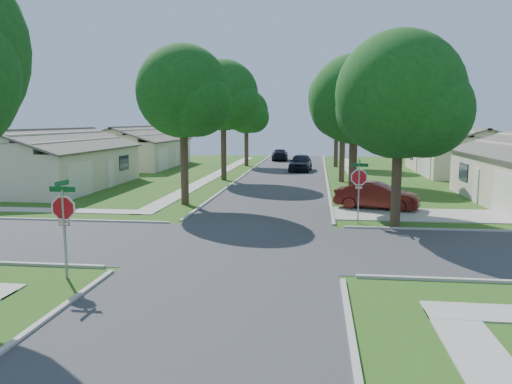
{
  "coord_description": "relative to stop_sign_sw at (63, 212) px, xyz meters",
  "views": [
    {
      "loc": [
        2.77,
        -18.48,
        4.71
      ],
      "look_at": [
        0.1,
        3.24,
        1.6
      ],
      "focal_mm": 35.0,
      "sensor_mm": 36.0,
      "label": 1
    }
  ],
  "objects": [
    {
      "name": "driveway",
      "position": [
        12.6,
        11.8,
        -2.01
      ],
      "size": [
        8.8,
        3.6,
        0.05
      ],
      "primitive_type": "cube",
      "color": "#9E9B91",
      "rests_on": "ground"
    },
    {
      "name": "road_ns",
      "position": [
        4.7,
        4.7,
        -2.03
      ],
      "size": [
        7.0,
        100.0,
        0.02
      ],
      "primitive_type": "cube",
      "color": "#333335",
      "rests_on": "ground"
    },
    {
      "name": "tree_ne_corner",
      "position": [
        11.06,
        8.91,
        3.56
      ],
      "size": [
        5.8,
        5.6,
        8.66
      ],
      "color": "#38281C",
      "rests_on": "ground"
    },
    {
      "name": "house_ne_far",
      "position": [
        20.69,
        33.7,
        -0.51
      ],
      "size": [
        8.42,
        13.6,
        4.23
      ],
      "color": "beige",
      "rests_on": "ground"
    },
    {
      "name": "car_curb_west",
      "position": [
        2.97,
        46.7,
        -1.34
      ],
      "size": [
        2.19,
        4.84,
        1.38
      ],
      "primitive_type": "imported",
      "rotation": [
        0.0,
        0.0,
        3.2
      ],
      "color": "black",
      "rests_on": "ground"
    },
    {
      "name": "car_curb_east",
      "position": [
        5.9,
        33.89,
        -1.21
      ],
      "size": [
        2.3,
        4.95,
        1.64
      ],
      "primitive_type": "imported",
      "rotation": [
        0.0,
        0.0,
        -0.08
      ],
      "color": "black",
      "rests_on": "ground"
    },
    {
      "name": "tree_e_near",
      "position": [
        9.45,
        13.71,
        3.61
      ],
      "size": [
        4.97,
        4.8,
        8.28
      ],
      "color": "#38281C",
      "rests_on": "ground"
    },
    {
      "name": "stop_sign_sw",
      "position": [
        0.0,
        0.0,
        0.0
      ],
      "size": [
        1.05,
        0.8,
        2.98
      ],
      "color": "gray",
      "rests_on": "ground"
    },
    {
      "name": "tree_w_far",
      "position": [
        0.05,
        38.71,
        3.48
      ],
      "size": [
        4.76,
        4.6,
        8.04
      ],
      "color": "#38281C",
      "rests_on": "ground"
    },
    {
      "name": "tree_w_near",
      "position": [
        0.06,
        13.71,
        4.08
      ],
      "size": [
        5.38,
        5.2,
        8.97
      ],
      "color": "#38281C",
      "rests_on": "ground"
    },
    {
      "name": "sidewalk_nw",
      "position": [
        -1.4,
        30.7,
        -2.01
      ],
      "size": [
        1.2,
        40.0,
        0.04
      ],
      "primitive_type": "cube",
      "color": "#9E9B91",
      "rests_on": "ground"
    },
    {
      "name": "house_nw_near",
      "position": [
        -11.29,
        19.7,
        -0.51
      ],
      "size": [
        8.42,
        13.6,
        4.23
      ],
      "color": "beige",
      "rests_on": "ground"
    },
    {
      "name": "ground",
      "position": [
        4.7,
        4.7,
        -2.03
      ],
      "size": [
        100.0,
        100.0,
        0.0
      ],
      "primitive_type": "plane",
      "color": "#335517",
      "rests_on": "ground"
    },
    {
      "name": "tree_e_far",
      "position": [
        9.45,
        38.71,
        3.95
      ],
      "size": [
        5.17,
        5.0,
        8.72
      ],
      "color": "#38281C",
      "rests_on": "ground"
    },
    {
      "name": "tree_w_mid",
      "position": [
        0.06,
        25.71,
        4.46
      ],
      "size": [
        5.8,
        5.6,
        9.56
      ],
      "color": "#38281C",
      "rests_on": "ground"
    },
    {
      "name": "house_nw_far",
      "position": [
        -11.29,
        36.7,
        -0.51
      ],
      "size": [
        8.42,
        13.6,
        4.23
      ],
      "color": "beige",
      "rests_on": "ground"
    },
    {
      "name": "sidewalk_ne",
      "position": [
        10.8,
        30.7,
        -2.01
      ],
      "size": [
        1.2,
        40.0,
        0.04
      ],
      "primitive_type": "cube",
      "color": "#9E9B91",
      "rests_on": "ground"
    },
    {
      "name": "stop_sign_ne",
      "position": [
        9.4,
        9.4,
        0.0
      ],
      "size": [
        1.05,
        0.8,
        2.98
      ],
      "color": "gray",
      "rests_on": "ground"
    },
    {
      "name": "car_driveway",
      "position": [
        10.7,
        13.4,
        -1.3
      ],
      "size": [
        4.67,
        2.74,
        1.45
      ],
      "primitive_type": "imported",
      "rotation": [
        0.0,
        0.0,
        1.28
      ],
      "color": "#4F1510",
      "rests_on": "ground"
    },
    {
      "name": "tree_e_mid",
      "position": [
        9.46,
        25.71,
        4.22
      ],
      "size": [
        5.59,
        5.4,
        9.21
      ],
      "color": "#38281C",
      "rests_on": "ground"
    }
  ]
}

